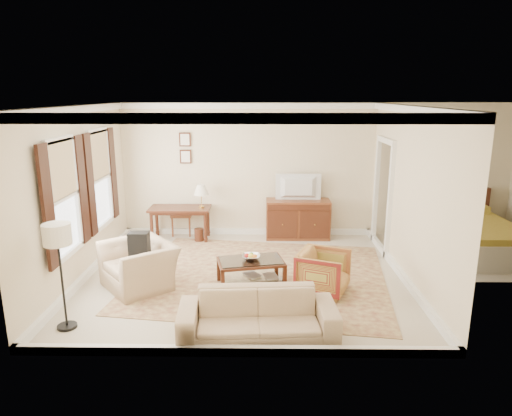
{
  "coord_description": "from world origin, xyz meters",
  "views": [
    {
      "loc": [
        0.3,
        -7.39,
        3.09
      ],
      "look_at": [
        0.2,
        0.3,
        1.15
      ],
      "focal_mm": 32.0,
      "sensor_mm": 36.0,
      "label": 1
    }
  ],
  "objects_px": {
    "coffee_table": "(251,266)",
    "sofa": "(258,308)",
    "striped_armchair": "(323,270)",
    "club_armchair": "(139,258)",
    "writing_desk": "(180,212)",
    "sideboard": "(298,219)",
    "tv": "(299,179)"
  },
  "relations": [
    {
      "from": "club_armchair",
      "to": "sideboard",
      "type": "bearing_deg",
      "value": 94.57
    },
    {
      "from": "club_armchair",
      "to": "writing_desk",
      "type": "bearing_deg",
      "value": 135.63
    },
    {
      "from": "coffee_table",
      "to": "sofa",
      "type": "xyz_separation_m",
      "value": [
        0.13,
        -1.62,
        0.06
      ]
    },
    {
      "from": "striped_armchair",
      "to": "sofa",
      "type": "height_order",
      "value": "sofa"
    },
    {
      "from": "writing_desk",
      "to": "sideboard",
      "type": "xyz_separation_m",
      "value": [
        2.55,
        0.13,
        -0.17
      ]
    },
    {
      "from": "striped_armchair",
      "to": "sofa",
      "type": "relative_size",
      "value": 0.37
    },
    {
      "from": "coffee_table",
      "to": "sofa",
      "type": "bearing_deg",
      "value": -85.52
    },
    {
      "from": "writing_desk",
      "to": "club_armchair",
      "type": "bearing_deg",
      "value": -95.35
    },
    {
      "from": "writing_desk",
      "to": "striped_armchair",
      "type": "bearing_deg",
      "value": -44.79
    },
    {
      "from": "writing_desk",
      "to": "sofa",
      "type": "distance_m",
      "value": 4.42
    },
    {
      "from": "striped_armchair",
      "to": "coffee_table",
      "type": "bearing_deg",
      "value": 99.85
    },
    {
      "from": "club_armchair",
      "to": "coffee_table",
      "type": "bearing_deg",
      "value": 53.02
    },
    {
      "from": "writing_desk",
      "to": "tv",
      "type": "xyz_separation_m",
      "value": [
        2.55,
        0.11,
        0.71
      ]
    },
    {
      "from": "sofa",
      "to": "striped_armchair",
      "type": "bearing_deg",
      "value": 49.44
    },
    {
      "from": "club_armchair",
      "to": "sofa",
      "type": "xyz_separation_m",
      "value": [
        1.95,
        -1.55,
        -0.09
      ]
    },
    {
      "from": "writing_desk",
      "to": "tv",
      "type": "distance_m",
      "value": 2.65
    },
    {
      "from": "sideboard",
      "to": "coffee_table",
      "type": "distance_m",
      "value": 2.76
    },
    {
      "from": "striped_armchair",
      "to": "club_armchair",
      "type": "xyz_separation_m",
      "value": [
        -2.97,
        0.2,
        0.11
      ]
    },
    {
      "from": "tv",
      "to": "club_armchair",
      "type": "xyz_separation_m",
      "value": [
        -2.78,
        -2.63,
        -0.82
      ]
    },
    {
      "from": "coffee_table",
      "to": "club_armchair",
      "type": "height_order",
      "value": "club_armchair"
    },
    {
      "from": "tv",
      "to": "club_armchair",
      "type": "bearing_deg",
      "value": 43.37
    },
    {
      "from": "striped_armchair",
      "to": "club_armchair",
      "type": "relative_size",
      "value": 0.67
    },
    {
      "from": "writing_desk",
      "to": "coffee_table",
      "type": "height_order",
      "value": "writing_desk"
    },
    {
      "from": "sideboard",
      "to": "striped_armchair",
      "type": "height_order",
      "value": "sideboard"
    },
    {
      "from": "writing_desk",
      "to": "sideboard",
      "type": "height_order",
      "value": "sideboard"
    },
    {
      "from": "striped_armchair",
      "to": "club_armchair",
      "type": "height_order",
      "value": "club_armchair"
    },
    {
      "from": "sideboard",
      "to": "writing_desk",
      "type": "bearing_deg",
      "value": -177.08
    },
    {
      "from": "club_armchair",
      "to": "sofa",
      "type": "bearing_deg",
      "value": 12.38
    },
    {
      "from": "club_armchair",
      "to": "striped_armchair",
      "type": "bearing_deg",
      "value": 47.22
    },
    {
      "from": "writing_desk",
      "to": "coffee_table",
      "type": "distance_m",
      "value": 2.93
    },
    {
      "from": "sideboard",
      "to": "club_armchair",
      "type": "bearing_deg",
      "value": -136.41
    },
    {
      "from": "writing_desk",
      "to": "sofa",
      "type": "bearing_deg",
      "value": -67.23
    }
  ]
}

